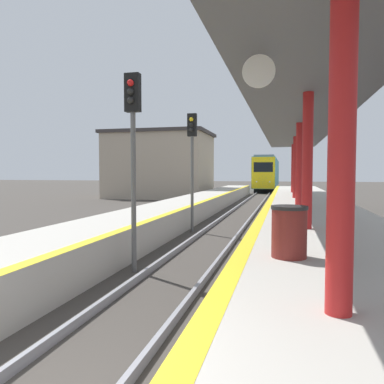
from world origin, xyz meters
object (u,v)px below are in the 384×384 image
object	(u,v)px
signal_near	(133,135)
trash_bin	(289,231)
signal_mid	(192,150)
train	(268,174)

from	to	relation	value
signal_near	trash_bin	world-z (taller)	signal_near
signal_near	signal_mid	size ratio (longest dim) A/B	1.00
train	signal_mid	world-z (taller)	signal_mid
train	signal_mid	xyz separation A→B (m)	(-1.22, -39.04, 1.05)
train	signal_near	bearing A→B (deg)	-91.43
train	signal_near	size ratio (longest dim) A/B	4.76
signal_near	signal_mid	world-z (taller)	same
train	signal_mid	bearing A→B (deg)	-91.79
signal_mid	trash_bin	distance (m)	8.91
signal_mid	trash_bin	size ratio (longest dim) A/B	5.29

